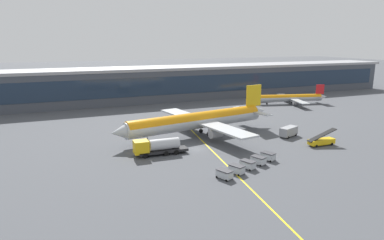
# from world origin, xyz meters

# --- Properties ---
(ground_plane) EXTENTS (700.00, 700.00, 0.00)m
(ground_plane) POSITION_xyz_m (0.00, 0.00, 0.00)
(ground_plane) COLOR #47494F
(apron_lead_in_line) EXTENTS (11.68, 79.23, 0.01)m
(apron_lead_in_line) POSITION_xyz_m (3.29, 2.00, 0.00)
(apron_lead_in_line) COLOR yellow
(apron_lead_in_line) RESTS_ON ground_plane
(terminal_building) EXTENTS (211.14, 17.43, 12.57)m
(terminal_building) POSITION_xyz_m (12.07, 62.81, 6.30)
(terminal_building) COLOR #424751
(terminal_building) RESTS_ON ground_plane
(main_airliner) EXTENTS (42.85, 34.32, 11.01)m
(main_airliner) POSITION_xyz_m (4.68, 9.41, 3.78)
(main_airliner) COLOR #B2B7BC
(main_airliner) RESTS_ON ground_plane
(fuel_tanker) EXTENTS (10.88, 2.98, 3.25)m
(fuel_tanker) POSITION_xyz_m (-8.55, -0.50, 1.75)
(fuel_tanker) COLOR #232326
(fuel_tanker) RESTS_ON ground_plane
(belt_loader) EXTENTS (6.92, 2.06, 3.49)m
(belt_loader) POSITION_xyz_m (26.23, -7.98, 0.99)
(belt_loader) COLOR yellow
(belt_loader) RESTS_ON ground_plane
(crew_van) EXTENTS (5.42, 3.79, 2.30)m
(crew_van) POSITION_xyz_m (24.23, 0.57, 1.31)
(crew_van) COLOR gray
(crew_van) RESTS_ON ground_plane
(baggage_cart_0) EXTENTS (2.42, 3.03, 1.48)m
(baggage_cart_0) POSITION_xyz_m (-1.90, -16.32, 0.78)
(baggage_cart_0) COLOR #B2B7BC
(baggage_cart_0) RESTS_ON ground_plane
(baggage_cart_1) EXTENTS (2.42, 3.03, 1.48)m
(baggage_cart_1) POSITION_xyz_m (1.07, -15.11, 0.78)
(baggage_cart_1) COLOR #B2B7BC
(baggage_cart_1) RESTS_ON ground_plane
(baggage_cart_2) EXTENTS (2.42, 3.03, 1.48)m
(baggage_cart_2) POSITION_xyz_m (4.04, -13.91, 0.78)
(baggage_cart_2) COLOR #B2B7BC
(baggage_cart_2) RESTS_ON ground_plane
(baggage_cart_3) EXTENTS (2.42, 3.03, 1.48)m
(baggage_cart_3) POSITION_xyz_m (7.00, -12.71, 0.78)
(baggage_cart_3) COLOR #B2B7BC
(baggage_cart_3) RESTS_ON ground_plane
(baggage_cart_4) EXTENTS (2.42, 3.03, 1.48)m
(baggage_cart_4) POSITION_xyz_m (9.97, -11.51, 0.78)
(baggage_cart_4) COLOR #B2B7BC
(baggage_cart_4) RESTS_ON ground_plane
(commuter_jet_far) EXTENTS (27.55, 22.14, 6.83)m
(commuter_jet_far) POSITION_xyz_m (52.45, 35.92, 2.20)
(commuter_jet_far) COLOR #B2B7BC
(commuter_jet_far) RESTS_ON ground_plane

